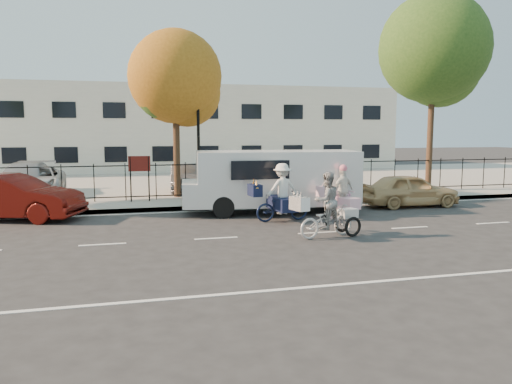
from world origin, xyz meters
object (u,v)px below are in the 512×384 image
object	(u,v)px
lot_car_b	(37,181)
bull_bike	(281,198)
zebra_trike	(327,212)
red_sedan	(11,197)
lot_car_a	(25,179)
gold_sedan	(410,190)
white_van	(274,179)
lamppost	(198,126)
lot_car_c	(186,178)
unicorn_bike	(342,198)

from	to	relation	value
lot_car_b	bull_bike	bearing A→B (deg)	-44.02
zebra_trike	red_sedan	distance (m)	10.40
lot_car_a	red_sedan	bearing A→B (deg)	-79.95
gold_sedan	zebra_trike	bearing A→B (deg)	131.48
white_van	lamppost	bearing A→B (deg)	133.71
lot_car_c	lot_car_a	bearing A→B (deg)	-177.24
lamppost	bull_bike	size ratio (longest dim) A/B	2.10
white_van	lot_car_a	distance (m)	11.36
lot_car_a	gold_sedan	bearing A→B (deg)	-18.90
unicorn_bike	lot_car_b	distance (m)	13.32
white_van	lot_car_a	size ratio (longest dim) A/B	1.33
gold_sedan	lot_car_b	distance (m)	15.66
unicorn_bike	zebra_trike	bearing A→B (deg)	128.16
lamppost	unicorn_bike	size ratio (longest dim) A/B	2.36
lamppost	red_sedan	bearing A→B (deg)	-160.67
bull_bike	lot_car_a	world-z (taller)	bull_bike
lamppost	lot_car_a	size ratio (longest dim) A/B	0.89
lot_car_b	lamppost	bearing A→B (deg)	-27.15
white_van	bull_bike	bearing A→B (deg)	-91.68
bull_bike	lot_car_a	xyz separation A→B (m)	(-9.18, 8.03, 0.10)
lamppost	zebra_trike	distance (m)	8.17
white_van	lot_car_b	bearing A→B (deg)	151.92
zebra_trike	lot_car_a	world-z (taller)	zebra_trike
zebra_trike	unicorn_bike	xyz separation A→B (m)	(1.72, 2.80, -0.03)
unicorn_bike	bull_bike	size ratio (longest dim) A/B	0.89
zebra_trike	lot_car_a	size ratio (longest dim) A/B	0.44
lamppost	white_van	xyz separation A→B (m)	(2.28, -3.00, -1.89)
unicorn_bike	white_van	distance (m)	2.58
lamppost	zebra_trike	xyz separation A→B (m)	(2.51, -7.39, -2.41)
unicorn_bike	lot_car_a	bearing A→B (deg)	34.96
zebra_trike	lot_car_c	xyz separation A→B (m)	(-2.70, 10.29, 0.07)
red_sedan	lamppost	bearing A→B (deg)	-50.95
bull_bike	lot_car_b	xyz separation A→B (m)	(-8.65, 7.83, 0.01)
unicorn_bike	lot_car_b	world-z (taller)	unicorn_bike
bull_bike	lot_car_b	size ratio (longest dim) A/B	0.46
lot_car_a	lot_car_c	size ratio (longest dim) A/B	1.28
lot_car_b	lot_car_c	size ratio (longest dim) A/B	1.18
gold_sedan	bull_bike	bearing A→B (deg)	108.25
unicorn_bike	bull_bike	bearing A→B (deg)	72.73
lot_car_b	lot_car_a	bearing A→B (deg)	157.69
lamppost	lot_car_a	xyz separation A→B (m)	(-7.15, 3.33, -2.26)
zebra_trike	red_sedan	xyz separation A→B (m)	(-9.07, 5.09, 0.05)
unicorn_bike	lot_car_c	distance (m)	8.70
gold_sedan	red_sedan	bearing A→B (deg)	88.96
lamppost	lot_car_b	distance (m)	7.68
zebra_trike	lot_car_c	bearing A→B (deg)	-0.46
lamppost	gold_sedan	distance (m)	8.71
zebra_trike	bull_bike	size ratio (longest dim) A/B	1.03
lot_car_a	lot_car_c	xyz separation A→B (m)	(6.96, -0.43, -0.08)
bull_bike	lot_car_b	distance (m)	11.67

